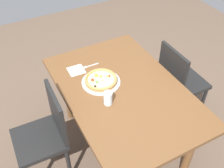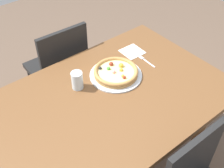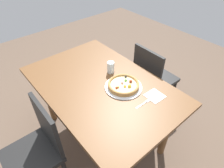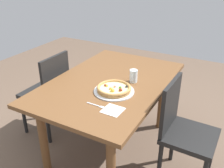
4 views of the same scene
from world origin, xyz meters
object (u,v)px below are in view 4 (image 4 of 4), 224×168
chair_far (183,129)px  napkin (113,110)px  dining_table (110,91)px  pizza (114,88)px  chair_near (49,91)px  fork (98,106)px  plate (114,91)px  drinking_glass (133,76)px

chair_far → napkin: chair_far is taller
chair_far → dining_table: bearing=-93.2°
pizza → chair_near: bearing=-96.7°
chair_far → fork: bearing=-55.9°
plate → fork: 0.25m
chair_near → plate: (0.10, 0.81, 0.25)m
plate → chair_far: bearing=100.7°
plate → fork: size_ratio=2.00×
plate → pizza: bearing=51.1°
chair_near → plate: chair_near is taller
chair_far → drinking_glass: 0.60m
pizza → fork: (0.25, 0.00, -0.03)m
chair_near → drinking_glass: chair_near is taller
plate → drinking_glass: 0.26m
chair_near → fork: (0.35, 0.82, 0.25)m
dining_table → fork: (0.42, 0.13, 0.10)m
dining_table → plate: plate is taller
chair_near → plate: bearing=-96.1°
dining_table → chair_far: (0.06, 0.69, -0.14)m
chair_far → pizza: bearing=-77.8°
chair_near → drinking_glass: size_ratio=7.99×
dining_table → chair_near: chair_near is taller
dining_table → plate: bearing=37.6°
chair_near → fork: chair_near is taller
chair_far → plate: chair_far is taller
chair_far → pizza: 0.63m
pizza → fork: pizza is taller
fork → chair_far: bearing=34.1°
chair_far → drinking_glass: size_ratio=7.99×
plate → pizza: (0.00, 0.00, 0.03)m
pizza → chair_far: bearing=100.7°
dining_table → plate: (0.16, 0.13, 0.11)m
fork → plate: bearing=91.8°
fork → chair_near: bearing=158.4°
chair_far → drinking_glass: chair_far is taller
chair_far → napkin: bearing=-49.2°
chair_near → chair_far: 1.38m
napkin → chair_near: bearing=-110.2°
chair_near → pizza: size_ratio=3.21×
dining_table → drinking_glass: drinking_glass is taller
pizza → drinking_glass: 0.26m
fork → napkin: fork is taller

